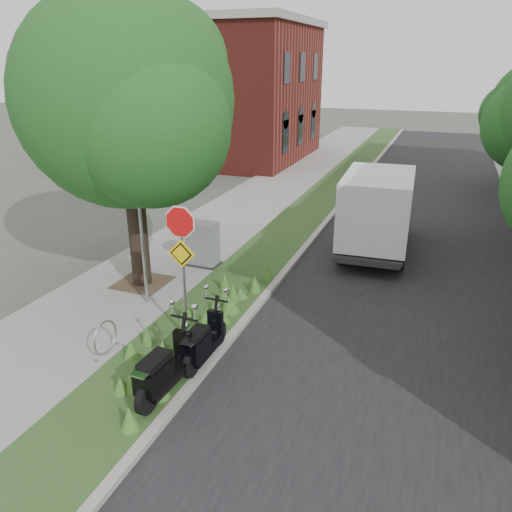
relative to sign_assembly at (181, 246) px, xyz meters
The scene contains 14 objects.
ground 2.78m from the sign_assembly, 22.62° to the right, with size 120.00×120.00×0.00m, color #4C5147.
sidewalk_near 10.10m from the sign_assembly, 106.84° to the left, with size 3.50×60.00×0.12m, color gray.
verge 9.69m from the sign_assembly, 90.61° to the left, with size 2.00×60.00×0.12m, color #28491F.
kerb_near 9.73m from the sign_assembly, 84.54° to the left, with size 0.20×60.00×0.13m, color #9E9991.
road 10.65m from the sign_assembly, 64.96° to the left, with size 7.00×60.00×0.01m, color black.
street_tree_main 4.30m from the sign_assembly, 139.63° to the left, with size 6.21×5.54×7.66m.
bare_post 2.18m from the sign_assembly, 145.95° to the left, with size 0.08×0.08×4.00m.
bike_hoop 2.54m from the sign_assembly, 137.69° to the right, with size 0.06×0.78×0.77m.
sign_assembly is the anchor object (origin of this frame).
brick_building 22.97m from the sign_assembly, 110.72° to the left, with size 9.40×10.40×8.30m.
scooter_near 2.75m from the sign_assembly, 73.52° to the right, with size 0.46×2.01×0.96m.
scooter_far 2.13m from the sign_assembly, 46.19° to the right, with size 0.37×1.82×0.87m.
box_truck 8.12m from the sign_assembly, 67.44° to the left, with size 2.26×5.19×2.30m.
utility_cabinet 4.64m from the sign_assembly, 111.54° to the left, with size 1.03×0.70×1.35m.
Camera 1 is at (3.58, -8.06, 6.00)m, focal length 35.00 mm.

